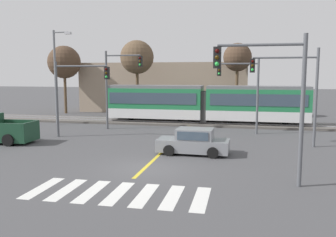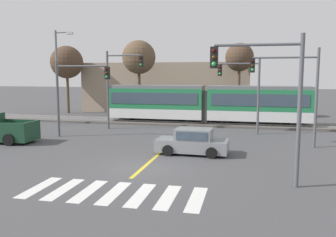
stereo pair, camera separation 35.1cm
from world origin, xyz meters
TOP-DOWN VIEW (x-y plane):
  - ground_plane at (0.00, 0.00)m, footprint 200.00×200.00m
  - track_bed at (0.00, 16.29)m, footprint 120.00×4.00m
  - rail_near at (0.00, 15.57)m, footprint 120.00×0.08m
  - rail_far at (0.00, 17.01)m, footprint 120.00×0.08m
  - light_rail_tram at (1.16, 16.28)m, footprint 18.50×2.64m
  - crosswalk_stripe_0 at (-3.30, -3.86)m, footprint 0.59×2.81m
  - crosswalk_stripe_1 at (-2.20, -3.85)m, footprint 0.59×2.81m
  - crosswalk_stripe_2 at (-1.10, -3.83)m, footprint 0.59×2.81m
  - crosswalk_stripe_3 at (0.00, -3.82)m, footprint 0.59×2.81m
  - crosswalk_stripe_4 at (1.10, -3.81)m, footprint 0.59×2.81m
  - crosswalk_stripe_5 at (2.20, -3.79)m, footprint 0.59×2.81m
  - crosswalk_stripe_6 at (3.30, -3.78)m, footprint 0.59×2.81m
  - lane_centre_line at (0.00, 6.23)m, footprint 0.20×16.11m
  - sedan_crossing at (1.92, 3.72)m, footprint 4.25×2.01m
  - traffic_light_far_left at (-5.67, 11.71)m, footprint 3.25×0.38m
  - traffic_light_far_right at (4.68, 11.74)m, footprint 3.25×0.38m
  - traffic_light_mid_left at (-7.35, 7.32)m, footprint 4.25×0.38m
  - traffic_light_mid_right at (7.83, 7.37)m, footprint 4.25×0.38m
  - traffic_light_near_right at (5.91, -1.40)m, footprint 3.75×0.38m
  - street_lamp_west at (-12.17, 13.27)m, footprint 1.80×0.28m
  - bare_tree_far_west at (-16.13, 22.06)m, footprint 3.84×3.84m
  - bare_tree_west at (-6.51, 19.91)m, footprint 3.56×3.56m
  - bare_tree_east at (3.92, 21.89)m, footprint 2.98×2.98m
  - building_backdrop_far at (-5.10, 26.86)m, footprint 20.31×6.00m

SIDE VIEW (x-z plane):
  - ground_plane at x=0.00m, z-range 0.00..0.00m
  - lane_centre_line at x=0.00m, z-range 0.00..0.01m
  - crosswalk_stripe_0 at x=-3.30m, z-range 0.00..0.01m
  - crosswalk_stripe_1 at x=-2.20m, z-range 0.00..0.01m
  - crosswalk_stripe_2 at x=-1.10m, z-range 0.00..0.01m
  - crosswalk_stripe_3 at x=0.00m, z-range 0.00..0.01m
  - crosswalk_stripe_4 at x=1.10m, z-range 0.00..0.01m
  - crosswalk_stripe_5 at x=2.20m, z-range 0.00..0.01m
  - crosswalk_stripe_6 at x=3.30m, z-range 0.00..0.01m
  - track_bed at x=0.00m, z-range 0.00..0.18m
  - rail_near at x=0.00m, z-range 0.18..0.28m
  - rail_far at x=0.00m, z-range 0.18..0.28m
  - sedan_crossing at x=1.92m, z-range -0.06..1.46m
  - light_rail_tram at x=1.16m, z-range 0.33..3.76m
  - building_backdrop_far at x=-5.10m, z-range 0.00..6.02m
  - traffic_light_mid_left at x=-7.35m, z-range 0.99..6.58m
  - traffic_light_far_right at x=4.68m, z-range 0.94..6.79m
  - traffic_light_mid_right at x=7.83m, z-range 0.97..7.30m
  - traffic_light_near_right at x=5.91m, z-range 1.01..7.32m
  - traffic_light_far_left at x=-5.67m, z-range 1.02..7.62m
  - street_lamp_west at x=-12.17m, z-range 0.53..9.15m
  - bare_tree_far_west at x=-16.13m, z-range 2.03..10.01m
  - bare_tree_east at x=3.92m, z-range 2.39..10.30m
  - bare_tree_west at x=-6.51m, z-range 2.29..10.51m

